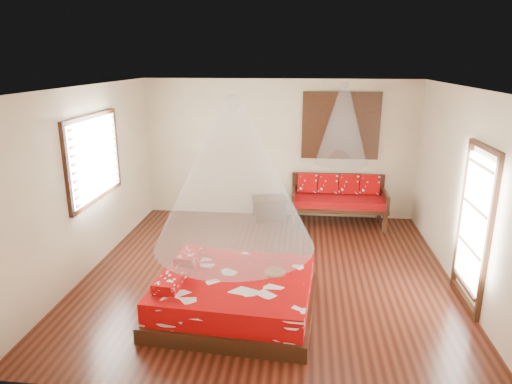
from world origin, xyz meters
TOP-DOWN VIEW (x-y plane):
  - room at (0.00, 0.00)m, footprint 5.54×5.54m
  - bed at (-0.34, -1.19)m, footprint 2.12×1.95m
  - daybed at (1.21, 2.38)m, footprint 1.85×0.82m
  - storage_chest at (-0.17, 2.45)m, footprint 0.76×0.63m
  - shutter_panel at (1.21, 2.72)m, footprint 1.52×0.06m
  - window_left at (-2.71, 0.20)m, footprint 0.10×1.74m
  - glazed_door at (2.72, -0.60)m, footprint 0.08×1.02m
  - wine_tray at (0.18, -1.02)m, footprint 0.28×0.28m
  - mosquito_net_main at (-0.32, -1.19)m, footprint 1.98×1.98m
  - mosquito_net_daybed at (1.21, 2.25)m, footprint 0.99×0.99m

SIDE VIEW (x-z plane):
  - storage_chest at x=-0.17m, z-range 0.00..0.46m
  - bed at x=-0.34m, z-range -0.07..0.57m
  - daybed at x=1.21m, z-range 0.04..1.00m
  - wine_tray at x=0.18m, z-range 0.45..0.67m
  - glazed_door at x=2.72m, z-range -0.01..2.15m
  - room at x=0.00m, z-range -0.02..2.82m
  - window_left at x=-2.71m, z-range 1.03..2.37m
  - mosquito_net_main at x=-0.32m, z-range 0.95..2.75m
  - shutter_panel at x=1.21m, z-range 1.24..2.56m
  - mosquito_net_daybed at x=1.21m, z-range 1.25..2.75m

